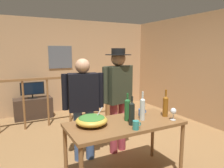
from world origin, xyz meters
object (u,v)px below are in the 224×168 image
salad_bowl (92,120)px  mug_blue (142,112)px  wine_bottle_amber (165,106)px  wine_glass (173,112)px  stair_railing (68,93)px  wine_bottle_green (127,109)px  person_standing_left (83,101)px  serving_table (125,128)px  wine_bottle_dark (132,113)px  flat_screen_tv (32,89)px  mug_teal (136,125)px  tv_console (33,108)px  framed_picture (60,57)px  person_standing_right (118,91)px  wine_bottle_clear (143,108)px

salad_bowl → mug_blue: size_ratio=3.14×
wine_bottle_amber → wine_glass: bearing=-95.1°
stair_railing → wine_bottle_green: bearing=-87.8°
stair_railing → person_standing_left: size_ratio=1.96×
serving_table → salad_bowl: bearing=167.8°
salad_bowl → wine_bottle_dark: (0.44, -0.21, 0.08)m
flat_screen_tv → mug_teal: size_ratio=5.03×
stair_railing → tv_console: 1.11m
wine_bottle_green → stair_railing: bearing=92.2°
person_standing_left → flat_screen_tv: bearing=-68.2°
mug_teal → wine_glass: bearing=5.0°
mug_blue → person_standing_left: size_ratio=0.08×
framed_picture → wine_bottle_dark: size_ratio=1.75×
mug_teal → wine_bottle_amber: bearing=19.4°
wine_glass → mug_blue: wine_glass is taller
wine_glass → wine_bottle_amber: 0.18m
stair_railing → wine_glass: stair_railing is taller
wine_glass → wine_bottle_amber: size_ratio=0.43×
tv_console → wine_glass: wine_glass is taller
wine_bottle_green → person_standing_right: person_standing_right is taller
framed_picture → person_standing_right: 2.84m
wine_bottle_clear → person_standing_right: size_ratio=0.22×
serving_table → mug_blue: size_ratio=11.93×
framed_picture → mug_blue: size_ratio=5.07×
wine_bottle_amber → person_standing_right: size_ratio=0.22×
mug_blue → stair_railing: bearing=99.2°
wine_bottle_dark → person_standing_right: 0.89m
person_standing_left → mug_teal: bearing=117.6°
wine_bottle_amber → mug_blue: wine_bottle_amber is taller
person_standing_right → mug_teal: bearing=60.6°
wine_glass → mug_blue: (-0.26, 0.34, -0.07)m
salad_bowl → wine_bottle_amber: bearing=-7.6°
framed_picture → wine_bottle_clear: (0.19, -3.54, -0.57)m
framed_picture → salad_bowl: (-0.48, -3.42, -0.65)m
stair_railing → person_standing_left: bearing=-98.5°
wine_bottle_green → wine_bottle_amber: size_ratio=0.96×
flat_screen_tv → wine_glass: bearing=-68.5°
framed_picture → salad_bowl: bearing=-98.0°
person_standing_left → person_standing_right: size_ratio=0.91×
serving_table → wine_bottle_clear: wine_bottle_clear is taller
mug_teal → person_standing_left: 1.03m
serving_table → person_standing_right: bearing=67.4°
tv_console → mug_blue: bearing=-70.7°
serving_table → salad_bowl: salad_bowl is taller
serving_table → wine_bottle_green: size_ratio=4.07×
wine_glass → wine_bottle_clear: (-0.35, 0.19, 0.04)m
serving_table → person_standing_right: person_standing_right is taller
flat_screen_tv → person_standing_left: (0.44, -2.47, 0.18)m
wine_bottle_amber → mug_blue: (-0.27, 0.17, -0.11)m
stair_railing → serving_table: (0.03, -2.49, -0.00)m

